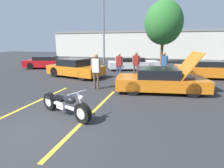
{
  "coord_description": "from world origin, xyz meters",
  "views": [
    {
      "loc": [
        3.19,
        -3.31,
        2.38
      ],
      "look_at": [
        1.33,
        3.19,
        0.8
      ],
      "focal_mm": 28.0,
      "sensor_mm": 36.0,
      "label": 1
    }
  ],
  "objects_px": {
    "motorcycle": "(65,105)",
    "parked_car_mid_left_row": "(75,68)",
    "spectator_near_motorcycle": "(96,68)",
    "spectator_midground": "(136,63)",
    "parked_car_mid_right_row": "(133,64)",
    "light_pole": "(104,23)",
    "spectator_by_show_car": "(164,63)",
    "parked_car_right_row": "(209,70)",
    "tree_background": "(164,23)",
    "show_car_hood_open": "(160,80)",
    "spectator_far_lot": "(119,63)",
    "parked_car_left_row": "(47,62)"
  },
  "relations": [
    {
      "from": "light_pole",
      "to": "parked_car_right_row",
      "type": "height_order",
      "value": "light_pole"
    },
    {
      "from": "parked_car_right_row",
      "to": "parked_car_mid_right_row",
      "type": "relative_size",
      "value": 0.95
    },
    {
      "from": "show_car_hood_open",
      "to": "parked_car_mid_right_row",
      "type": "bearing_deg",
      "value": 100.88
    },
    {
      "from": "light_pole",
      "to": "spectator_midground",
      "type": "height_order",
      "value": "light_pole"
    },
    {
      "from": "spectator_near_motorcycle",
      "to": "spectator_midground",
      "type": "bearing_deg",
      "value": 66.96
    },
    {
      "from": "parked_car_mid_left_row",
      "to": "parked_car_mid_right_row",
      "type": "bearing_deg",
      "value": 67.16
    },
    {
      "from": "tree_background",
      "to": "parked_car_mid_left_row",
      "type": "relative_size",
      "value": 1.62
    },
    {
      "from": "parked_car_right_row",
      "to": "spectator_by_show_car",
      "type": "bearing_deg",
      "value": -170.13
    },
    {
      "from": "spectator_near_motorcycle",
      "to": "spectator_by_show_car",
      "type": "relative_size",
      "value": 1.03
    },
    {
      "from": "tree_background",
      "to": "spectator_by_show_car",
      "type": "relative_size",
      "value": 3.95
    },
    {
      "from": "show_car_hood_open",
      "to": "parked_car_right_row",
      "type": "height_order",
      "value": "show_car_hood_open"
    },
    {
      "from": "light_pole",
      "to": "spectator_midground",
      "type": "distance_m",
      "value": 10.04
    },
    {
      "from": "show_car_hood_open",
      "to": "light_pole",
      "type": "bearing_deg",
      "value": 111.94
    },
    {
      "from": "parked_car_right_row",
      "to": "parked_car_mid_left_row",
      "type": "height_order",
      "value": "parked_car_mid_left_row"
    },
    {
      "from": "parked_car_mid_left_row",
      "to": "light_pole",
      "type": "bearing_deg",
      "value": 108.59
    },
    {
      "from": "parked_car_mid_left_row",
      "to": "spectator_midground",
      "type": "bearing_deg",
      "value": 25.0
    },
    {
      "from": "spectator_near_motorcycle",
      "to": "parked_car_left_row",
      "type": "bearing_deg",
      "value": 140.47
    },
    {
      "from": "motorcycle",
      "to": "parked_car_right_row",
      "type": "bearing_deg",
      "value": 76.84
    },
    {
      "from": "motorcycle",
      "to": "spectator_far_lot",
      "type": "height_order",
      "value": "spectator_far_lot"
    },
    {
      "from": "spectator_by_show_car",
      "to": "parked_car_right_row",
      "type": "bearing_deg",
      "value": 15.15
    },
    {
      "from": "light_pole",
      "to": "spectator_by_show_car",
      "type": "relative_size",
      "value": 4.8
    },
    {
      "from": "spectator_by_show_car",
      "to": "spectator_midground",
      "type": "relative_size",
      "value": 1.0
    },
    {
      "from": "show_car_hood_open",
      "to": "spectator_midground",
      "type": "xyz_separation_m",
      "value": [
        -1.72,
        3.25,
        0.49
      ]
    },
    {
      "from": "parked_car_mid_right_row",
      "to": "parked_car_mid_left_row",
      "type": "bearing_deg",
      "value": -150.34
    },
    {
      "from": "parked_car_right_row",
      "to": "spectator_far_lot",
      "type": "bearing_deg",
      "value": -168.37
    },
    {
      "from": "spectator_by_show_car",
      "to": "spectator_midground",
      "type": "bearing_deg",
      "value": -166.63
    },
    {
      "from": "tree_background",
      "to": "parked_car_right_row",
      "type": "bearing_deg",
      "value": -68.31
    },
    {
      "from": "parked_car_right_row",
      "to": "parked_car_mid_right_row",
      "type": "bearing_deg",
      "value": 150.88
    },
    {
      "from": "parked_car_mid_right_row",
      "to": "spectator_by_show_car",
      "type": "distance_m",
      "value": 4.3
    },
    {
      "from": "motorcycle",
      "to": "spectator_midground",
      "type": "relative_size",
      "value": 1.26
    },
    {
      "from": "parked_car_mid_left_row",
      "to": "spectator_midground",
      "type": "xyz_separation_m",
      "value": [
        4.27,
        0.81,
        0.46
      ]
    },
    {
      "from": "tree_background",
      "to": "parked_car_right_row",
      "type": "relative_size",
      "value": 1.54
    },
    {
      "from": "parked_car_right_row",
      "to": "spectator_far_lot",
      "type": "xyz_separation_m",
      "value": [
        -5.99,
        -1.82,
        0.46
      ]
    },
    {
      "from": "parked_car_right_row",
      "to": "parked_car_mid_left_row",
      "type": "relative_size",
      "value": 1.05
    },
    {
      "from": "motorcycle",
      "to": "parked_car_mid_left_row",
      "type": "relative_size",
      "value": 0.52
    },
    {
      "from": "spectator_by_show_car",
      "to": "spectator_far_lot",
      "type": "xyz_separation_m",
      "value": [
        -2.93,
        -0.99,
        -0.03
      ]
    },
    {
      "from": "show_car_hood_open",
      "to": "spectator_near_motorcycle",
      "type": "bearing_deg",
      "value": 178.22
    },
    {
      "from": "tree_background",
      "to": "parked_car_left_row",
      "type": "height_order",
      "value": "tree_background"
    },
    {
      "from": "tree_background",
      "to": "motorcycle",
      "type": "height_order",
      "value": "tree_background"
    },
    {
      "from": "parked_car_left_row",
      "to": "show_car_hood_open",
      "type": "bearing_deg",
      "value": -42.68
    },
    {
      "from": "parked_car_right_row",
      "to": "tree_background",
      "type": "bearing_deg",
      "value": 106.41
    },
    {
      "from": "light_pole",
      "to": "parked_car_mid_right_row",
      "type": "height_order",
      "value": "light_pole"
    },
    {
      "from": "light_pole",
      "to": "motorcycle",
      "type": "bearing_deg",
      "value": -76.58
    },
    {
      "from": "show_car_hood_open",
      "to": "spectator_midground",
      "type": "relative_size",
      "value": 2.54
    },
    {
      "from": "spectator_far_lot",
      "to": "show_car_hood_open",
      "type": "bearing_deg",
      "value": -44.01
    },
    {
      "from": "parked_car_mid_right_row",
      "to": "spectator_near_motorcycle",
      "type": "xyz_separation_m",
      "value": [
        -0.76,
        -7.44,
        0.56
      ]
    },
    {
      "from": "light_pole",
      "to": "spectator_near_motorcycle",
      "type": "height_order",
      "value": "light_pole"
    },
    {
      "from": "show_car_hood_open",
      "to": "parked_car_left_row",
      "type": "height_order",
      "value": "show_car_hood_open"
    },
    {
      "from": "parked_car_mid_left_row",
      "to": "spectator_midground",
      "type": "relative_size",
      "value": 2.44
    },
    {
      "from": "parked_car_left_row",
      "to": "parked_car_right_row",
      "type": "bearing_deg",
      "value": -19.49
    }
  ]
}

